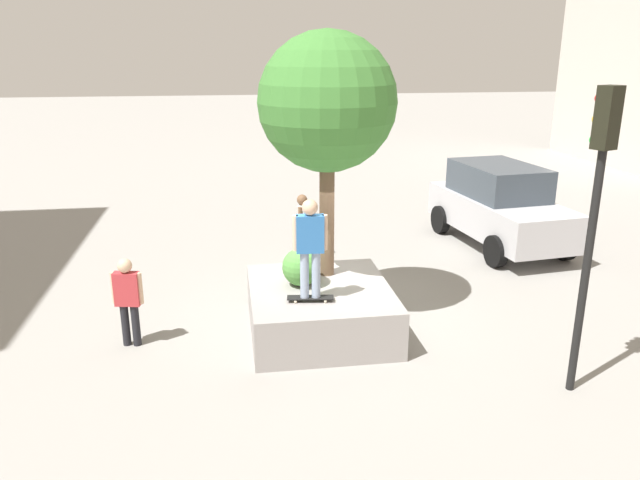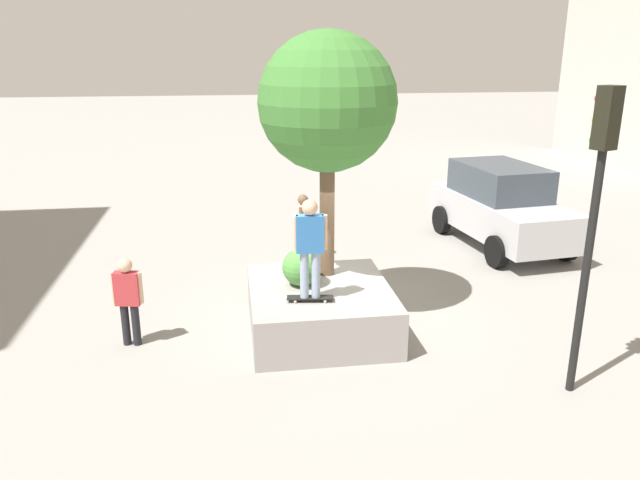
# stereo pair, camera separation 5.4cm
# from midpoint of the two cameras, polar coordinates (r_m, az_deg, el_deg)

# --- Properties ---
(ground_plane) EXTENTS (120.00, 120.00, 0.00)m
(ground_plane) POSITION_cam_midpoint_polar(r_m,az_deg,el_deg) (12.03, 0.78, -7.16)
(ground_plane) COLOR gray
(planter_ledge) EXTENTS (2.80, 2.54, 0.87)m
(planter_ledge) POSITION_cam_midpoint_polar(r_m,az_deg,el_deg) (11.29, -0.14, -6.47)
(planter_ledge) COLOR gray
(planter_ledge) RESTS_ON ground
(plaza_tree) EXTENTS (2.48, 2.48, 4.49)m
(plaza_tree) POSITION_cam_midpoint_polar(r_m,az_deg,el_deg) (11.04, 0.54, 12.66)
(plaza_tree) COLOR brown
(plaza_tree) RESTS_ON planter_ledge
(boxwood_shrub) EXTENTS (0.46, 0.46, 0.46)m
(boxwood_shrub) POSITION_cam_midpoint_polar(r_m,az_deg,el_deg) (11.35, -1.33, -2.71)
(boxwood_shrub) COLOR #2D6628
(boxwood_shrub) RESTS_ON planter_ledge
(hedge_clump) EXTENTS (0.70, 0.70, 0.70)m
(hedge_clump) POSITION_cam_midpoint_polar(r_m,az_deg,el_deg) (11.10, -1.90, -2.54)
(hedge_clump) COLOR #4C8C3D
(hedge_clump) RESTS_ON planter_ledge
(skateboard) EXTENTS (0.31, 0.82, 0.07)m
(skateboard) POSITION_cam_midpoint_polar(r_m,az_deg,el_deg) (10.51, -1.05, -5.44)
(skateboard) COLOR black
(skateboard) RESTS_ON planter_ledge
(skateboarder) EXTENTS (0.27, 0.58, 1.72)m
(skateboarder) POSITION_cam_midpoint_polar(r_m,az_deg,el_deg) (10.16, -1.09, -0.18)
(skateboarder) COLOR #8C9EB7
(skateboarder) RESTS_ON skateboard
(sedan_parked) EXTENTS (4.79, 2.58, 2.13)m
(sedan_parked) POSITION_cam_midpoint_polar(r_m,az_deg,el_deg) (16.69, 16.34, 3.15)
(sedan_parked) COLOR #B7B7BC
(sedan_parked) RESTS_ON ground
(traffic_light_corner) EXTENTS (0.37, 0.35, 4.56)m
(traffic_light_corner) POSITION_cam_midpoint_polar(r_m,az_deg,el_deg) (9.33, 24.28, 4.09)
(traffic_light_corner) COLOR black
(traffic_light_corner) RESTS_ON ground
(passerby_with_bag) EXTENTS (0.26, 0.54, 1.61)m
(passerby_with_bag) POSITION_cam_midpoint_polar(r_m,az_deg,el_deg) (11.08, -17.68, -5.01)
(passerby_with_bag) COLOR black
(passerby_with_bag) RESTS_ON ground
(bystander_watching) EXTENTS (0.53, 0.32, 1.65)m
(bystander_watching) POSITION_cam_midpoint_polar(r_m,az_deg,el_deg) (14.90, -1.77, 1.66)
(bystander_watching) COLOR #847056
(bystander_watching) RESTS_ON ground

